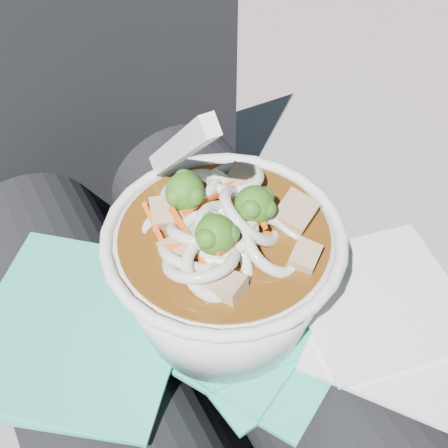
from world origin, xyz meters
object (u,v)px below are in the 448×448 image
stone_ledge (154,387)px  plastic_bag (191,305)px  udon_bowl (223,266)px  person_body (151,271)px  lap (194,360)px

stone_ledge → plastic_bag: 0.41m
udon_bowl → plastic_bag: bearing=123.2°
stone_ledge → person_body: 0.33m
plastic_bag → udon_bowl: 0.07m
person_body → udon_bowl: (0.02, -0.12, 0.12)m
plastic_bag → udon_bowl: (0.02, -0.02, 0.07)m
stone_ledge → lap: (0.00, -0.15, 0.29)m
plastic_bag → person_body: bearing=91.0°
plastic_bag → udon_bowl: bearing=-56.8°
stone_ledge → plastic_bag: (0.00, -0.15, 0.38)m
person_body → udon_bowl: size_ratio=4.88×
person_body → plastic_bag: (0.00, -0.09, 0.06)m
lap → plastic_bag: (0.00, 0.00, 0.08)m
person_body → udon_bowl: person_body is taller
lap → person_body: (0.00, 0.09, 0.03)m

